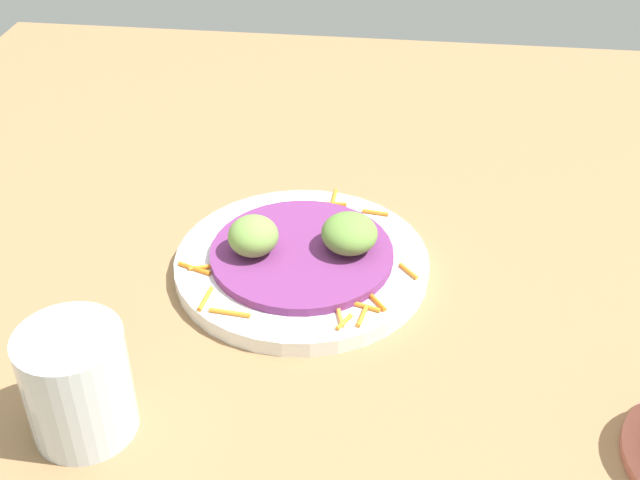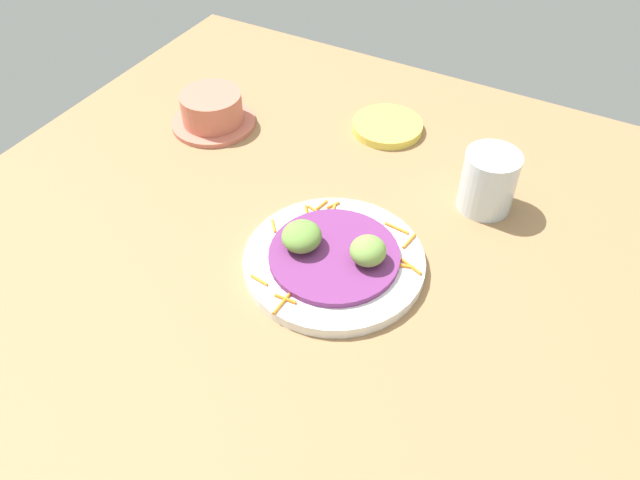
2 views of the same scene
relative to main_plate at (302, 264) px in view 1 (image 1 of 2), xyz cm
name	(u,v)px [view 1 (image 1 of 2)]	position (x,y,z in cm)	size (l,w,h in cm)	color
table_surface	(325,262)	(1.84, 2.80, -1.76)	(110.00, 110.00, 2.00)	#936D47
main_plate	(302,264)	(0.00, 0.00, 0.00)	(23.37, 23.37, 1.52)	white
cabbage_bed	(302,254)	(0.00, 0.00, 1.18)	(16.78, 16.78, 0.85)	#702D6B
carrot_garnish	(307,271)	(0.82, -2.20, 0.96)	(21.67, 21.36, 0.40)	orange
guac_scoop_left	(349,233)	(4.26, 0.81, 3.24)	(5.35, 5.11, 3.28)	olive
guac_scoop_center	(253,236)	(-4.26, -0.81, 3.36)	(4.62, 4.54, 3.51)	#759E47
water_glass	(77,384)	(-13.11, -20.70, 3.65)	(7.63, 7.63, 8.82)	silver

